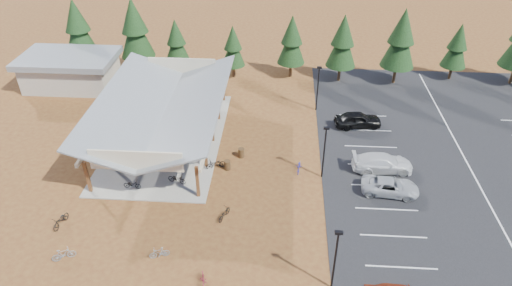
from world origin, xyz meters
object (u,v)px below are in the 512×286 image
Objects in this scene: outbuilding at (70,70)px; bike_0 at (132,184)px; bike_6 at (203,116)px; bike_2 at (147,127)px; bike_8 at (61,220)px; trash_bin_1 at (241,153)px; bike_1 at (136,136)px; bike_12 at (224,214)px; bike_5 at (196,160)px; bike_16 at (216,164)px; bike_14 at (299,167)px; lamp_post_1 at (324,149)px; car_3 at (382,163)px; bike_9 at (64,254)px; car_2 at (390,187)px; lamp_post_2 at (318,85)px; car_4 at (358,120)px; bike_pavilion at (163,106)px; bike_7 at (198,99)px; bike_13 at (159,253)px; bike_3 at (145,110)px; trash_bin_0 at (227,165)px; bike_11 at (203,280)px; bike_4 at (177,179)px; lamp_post_0 at (335,256)px.

outbuilding is 22.81m from bike_0.
bike_6 reaches higher than bike_0.
bike_0 is 9.10m from bike_2.
outbuilding reaches higher than bike_8.
trash_bin_1 is 10.76m from bike_1.
bike_5 is at bearing -40.21° from bike_12.
bike_1 is at bearing -138.25° from bike_16.
bike_5 is 0.99× the size of bike_12.
outbuilding is 6.40× the size of bike_14.
lamp_post_1 is 0.96× the size of car_3.
car_2 is at bearing -96.32° from bike_9.
car_4 is (4.11, -3.29, -2.13)m from lamp_post_2.
bike_5 is at bearing -120.70° from bike_1.
car_4 is (-1.44, 10.59, 0.15)m from car_2.
bike_12 is 0.30× the size of car_3.
outbuilding is at bearing -151.71° from bike_16.
bike_pavilion reaches higher than bike_7.
bike_1 reaches higher than bike_13.
car_2 is (24.02, -11.61, 0.13)m from bike_3.
bike_8 is (-13.01, -10.01, 0.04)m from trash_bin_1.
bike_6 is at bearing -70.07° from bike_2.
lamp_post_2 is 5.71× the size of trash_bin_0.
bike_3 is 26.68m from car_2.
trash_bin_0 is at bearing 86.41° from car_2.
bike_2 is 15.28m from bike_12.
bike_0 is 0.94× the size of bike_11.
bike_0 is at bearing -148.71° from trash_bin_1.
bike_pavilion reaches higher than car_3.
bike_2 is 23.28m from car_3.
trash_bin_1 is 7.79m from bike_6.
outbuilding is at bearing 64.22° from car_3.
bike_13 is (16.96, -26.16, -1.58)m from outbuilding.
bike_4 is 19.71m from car_4.
trash_bin_1 is at bearing -127.99° from lamp_post_2.
trash_bin_1 is (1.09, 2.00, 0.00)m from trash_bin_0.
bike_2 is (-17.35, 6.22, -2.42)m from lamp_post_1.
bike_0 is 0.88× the size of bike_14.
bike_11 is at bearing -138.61° from bike_0.
lamp_post_0 reaches higher than bike_12.
bike_pavilion is 12.05× the size of bike_11.
bike_5 is (4.87, 3.71, 0.09)m from bike_0.
bike_5 is (-2.85, 0.36, 0.14)m from trash_bin_0.
bike_2 is 0.95× the size of bike_16.
bike_1 is at bearing -22.76° from bike_12.
bike_12 is at bearing -155.13° from bike_5.
trash_bin_1 is 0.48× the size of bike_8.
bike_11 is at bearing -170.11° from bike_3.
bike_7 reaches higher than bike_3.
lamp_post_2 reaches higher than bike_14.
bike_12 is (4.07, -14.62, -0.15)m from bike_6.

